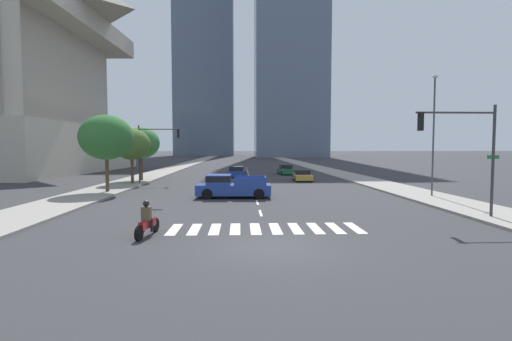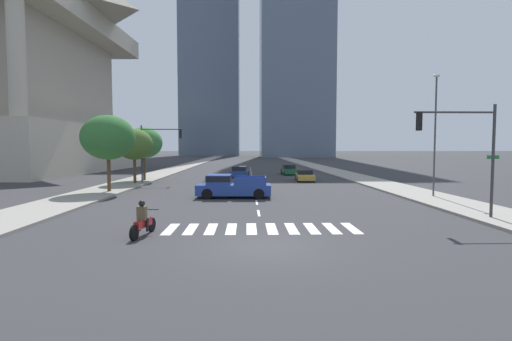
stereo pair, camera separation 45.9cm
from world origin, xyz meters
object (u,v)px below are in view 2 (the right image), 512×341
Objects in this scene: traffic_signal_far at (157,143)px; street_tree_nearest at (108,138)px; sedan_blue_0 at (240,172)px; street_tree_second at (134,144)px; sedan_gold_2 at (305,176)px; sedan_green_1 at (289,170)px; traffic_signal_near at (464,140)px; motorcycle_lead at (143,222)px; street_lamp_east at (435,127)px; pickup_truck at (230,186)px; street_tree_third at (144,143)px.

street_tree_nearest is (-1.97, -8.03, 0.35)m from traffic_signal_far.
street_tree_second is at bearing 138.25° from sedan_blue_0.
sedan_gold_2 is 18.08m from street_tree_second.
traffic_signal_near is at bearing 6.37° from sedan_green_1.
sedan_blue_0 is (3.38, 31.08, 0.02)m from motorcycle_lead.
street_tree_nearest is at bearing -28.49° from traffic_signal_near.
street_lamp_east is 1.63× the size of street_tree_second.
street_lamp_east is at bearing -23.32° from street_tree_second.
sedan_blue_0 is at bearing -67.54° from traffic_signal_near.
traffic_signal_far is at bearing -76.90° from sedan_gold_2.
traffic_signal_far is (-14.80, -12.43, 3.47)m from sedan_green_1.
pickup_truck is 1.01× the size of street_tree_second.
sedan_green_1 is 1.07× the size of sedan_gold_2.
sedan_blue_0 is 19.55m from street_tree_nearest.
pickup_truck is at bearing -175.36° from sedan_blue_0.
traffic_signal_near is (4.38, -22.36, 3.44)m from sedan_gold_2.
sedan_blue_0 is 7.83m from sedan_green_1.
street_tree_second reaches higher than sedan_green_1.
pickup_truck is 1.14× the size of sedan_green_1.
street_tree_nearest reaches higher than sedan_blue_0.
pickup_truck is 0.95× the size of street_tree_third.
pickup_truck is (3.05, 11.77, 0.23)m from motorcycle_lead.
sedan_green_1 is at bearing -5.89° from motorcycle_lead.
street_tree_second is (-6.77, 21.73, 3.36)m from motorcycle_lead.
street_tree_third reaches higher than traffic_signal_near.
pickup_truck is 0.96× the size of traffic_signal_near.
traffic_signal_near is 28.03m from traffic_signal_far.
street_tree_third reaches higher than sedan_green_1.
street_tree_second is (0.00, 6.91, -0.48)m from street_tree_nearest.
traffic_signal_near reaches higher than sedan_gold_2.
street_tree_nearest is at bearing -41.76° from sedan_green_1.
street_tree_second is at bearing -74.36° from sedan_gold_2.
motorcycle_lead is at bearing 77.22° from pickup_truck.
pickup_truck reaches higher than motorcycle_lead.
sedan_blue_0 is 0.88× the size of traffic_signal_near.
motorcycle_lead is at bearing -72.69° from street_tree_second.
pickup_truck is at bearing -17.26° from street_tree_nearest.
street_tree_third is at bearing -85.44° from sedan_gold_2.
street_tree_third is (-17.38, -0.23, 3.59)m from sedan_gold_2.
traffic_signal_far is 1.01× the size of street_tree_third.
motorcycle_lead reaches higher than sedan_green_1.
sedan_green_1 is at bearing 107.74° from street_lamp_east.
traffic_signal_near reaches higher than sedan_blue_0.
traffic_signal_far is 25.37m from street_lamp_east.
sedan_gold_2 is at bearing -12.76° from motorcycle_lead.
pickup_truck is 1.23× the size of sedan_gold_2.
street_tree_second is at bearing 156.68° from street_lamp_east.
motorcycle_lead is 23.01m from street_tree_second.
sedan_gold_2 is 16.01m from traffic_signal_far.
sedan_gold_2 is 0.73× the size of street_tree_nearest.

